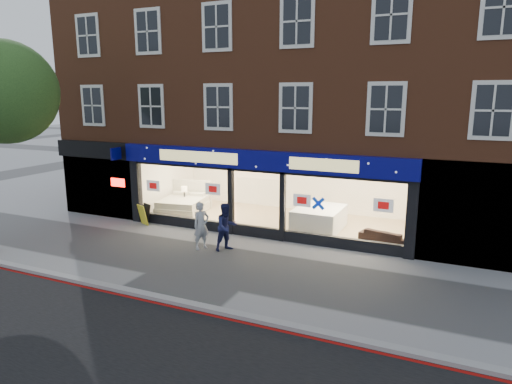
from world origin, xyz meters
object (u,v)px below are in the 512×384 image
Objects in this scene: display_bed at (184,204)px; pedestrian_grey at (201,226)px; sofa at (385,237)px; a_board at (144,214)px; mattress_stack at (319,218)px; pedestrian_blue at (226,227)px.

display_bed is 4.88m from pedestrian_grey.
display_bed is 1.44× the size of sofa.
sofa is 9.58m from a_board.
display_bed reaches higher than mattress_stack.
pedestrian_grey is at bearing -130.71° from mattress_stack.
a_board is (-9.50, -1.20, 0.07)m from sofa.
pedestrian_blue reaches higher than a_board.
mattress_stack is (6.27, -0.08, 0.07)m from display_bed.
sofa is at bearing 31.74° from a_board.
mattress_stack is 4.11m from pedestrian_blue.
pedestrian_grey is at bearing 136.76° from pedestrian_blue.
display_bed is 8.97m from sofa.
display_bed is 1.53× the size of pedestrian_blue.
pedestrian_grey is (-5.78, -2.83, 0.47)m from sofa.
pedestrian_grey is (-3.13, -3.64, 0.30)m from mattress_stack.
mattress_stack is at bearing 40.88° from a_board.
pedestrian_blue is at bearing -46.81° from pedestrian_grey.
sofa is at bearing -34.73° from pedestrian_grey.
mattress_stack is 7.13m from a_board.
pedestrian_grey is 0.89m from pedestrian_blue.
sofa is 5.59m from pedestrian_blue.
sofa is (8.92, -0.88, -0.10)m from display_bed.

